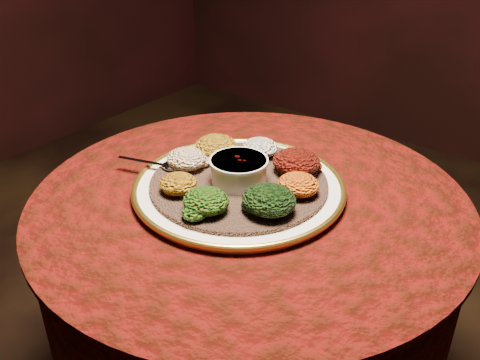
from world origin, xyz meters
The scene contains 13 objects.
table centered at (0.00, 0.00, 0.55)m, with size 0.96×0.96×0.73m.
platter centered at (-0.03, 0.00, 0.75)m, with size 0.57×0.57×0.02m.
injera centered at (-0.03, 0.00, 0.76)m, with size 0.39×0.39×0.01m, color brown.
stew_bowl centered at (-0.03, 0.00, 0.79)m, with size 0.13×0.13×0.05m.
spoon centered at (-0.20, -0.05, 0.77)m, with size 0.16×0.07×0.01m.
portion_ayib centered at (-0.07, 0.13, 0.78)m, with size 0.09×0.08×0.04m, color white.
portion_kitfo centered at (0.05, 0.11, 0.79)m, with size 0.11×0.10×0.05m, color black.
portion_tikil centered at (0.10, 0.04, 0.78)m, with size 0.09×0.08×0.04m, color #A7620D.
portion_gomen centered at (0.09, -0.06, 0.79)m, with size 0.11×0.10×0.05m, color black.
portion_mixveg centered at (-0.01, -0.13, 0.78)m, with size 0.09×0.09×0.05m, color #A93A0A.
portion_kik centered at (-0.10, -0.11, 0.78)m, with size 0.08×0.08×0.04m, color #A8660E.
portion_timatim centered at (-0.16, -0.02, 0.78)m, with size 0.09×0.09×0.04m, color #8E0A08.
portion_shiro centered at (-0.15, 0.06, 0.79)m, with size 0.10×0.10×0.05m, color #9F7113.
Camera 1 is at (0.60, -0.80, 1.34)m, focal length 40.00 mm.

